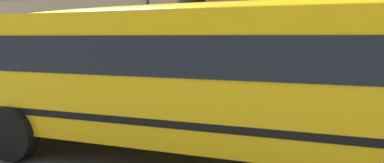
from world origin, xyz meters
TOP-DOWN VIEW (x-y plane):
  - school_bus at (-3.95, -1.40)m, footprint 13.71×3.38m
  - parked_car_white_end_of_row at (-13.98, 4.56)m, footprint 3.97×2.01m

SIDE VIEW (x-z plane):
  - parked_car_white_end_of_row at x=-13.98m, z-range 0.02..1.66m
  - school_bus at x=-3.95m, z-range 0.29..3.34m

